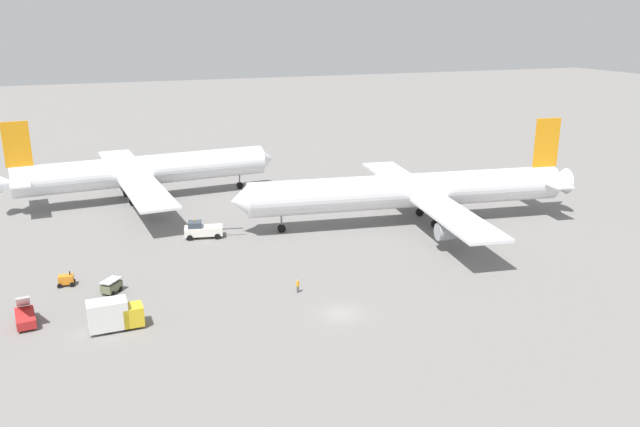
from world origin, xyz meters
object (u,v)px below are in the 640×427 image
at_px(airliner_at_gate_left, 143,171).
at_px(pushback_tug, 202,230).
at_px(airliner_being_pushed, 411,191).
at_px(gse_stair_truck_yellow, 25,316).
at_px(gse_catering_truck_tall, 114,315).
at_px(gse_gpu_cart_small, 66,280).
at_px(gse_baggage_cart_near_cluster, 111,286).
at_px(ground_crew_wing_walker_right, 298,286).

bearing_deg(airliner_at_gate_left, pushback_tug, -76.79).
xyz_separation_m(airliner_at_gate_left, airliner_being_pushed, (39.88, -30.81, 0.09)).
relative_size(airliner_at_gate_left, gse_stair_truck_yellow, 10.72).
distance_m(airliner_being_pushed, gse_catering_truck_tall, 53.77).
height_order(gse_catering_truck_tall, gse_gpu_cart_small, gse_catering_truck_tall).
bearing_deg(gse_catering_truck_tall, gse_gpu_cart_small, 109.02).
xyz_separation_m(airliner_being_pushed, pushback_tug, (-33.79, 4.88, -4.30)).
distance_m(pushback_tug, gse_catering_truck_tall, 31.28).
relative_size(pushback_tug, gse_baggage_cart_near_cluster, 2.94).
xyz_separation_m(airliner_at_gate_left, gse_catering_truck_tall, (-8.74, -53.47, -3.69)).
height_order(gse_catering_truck_tall, gse_baggage_cart_near_cluster, gse_catering_truck_tall).
distance_m(airliner_being_pushed, ground_crew_wing_walker_right, 33.83).
bearing_deg(airliner_being_pushed, gse_baggage_cart_near_cluster, -165.87).
bearing_deg(gse_baggage_cart_near_cluster, airliner_at_gate_left, 78.78).
bearing_deg(gse_gpu_cart_small, ground_crew_wing_walker_right, -24.80).
relative_size(gse_baggage_cart_near_cluster, gse_gpu_cart_small, 1.38).
xyz_separation_m(airliner_at_gate_left, pushback_tug, (6.09, -25.93, -4.20)).
xyz_separation_m(airliner_being_pushed, gse_catering_truck_tall, (-48.61, -22.66, -3.78)).
distance_m(airliner_being_pushed, gse_baggage_cart_near_cluster, 50.13).
xyz_separation_m(gse_baggage_cart_near_cluster, ground_crew_wing_walker_right, (21.79, -8.17, 0.04)).
distance_m(pushback_tug, ground_crew_wing_walker_right, 26.24).
bearing_deg(airliner_being_pushed, gse_catering_truck_tall, -155.01).
relative_size(gse_stair_truck_yellow, gse_baggage_cart_near_cluster, 1.55).
xyz_separation_m(airliner_being_pushed, gse_stair_truck_yellow, (-57.95, -17.92, -4.51)).
xyz_separation_m(airliner_at_gate_left, gse_baggage_cart_near_cluster, (-8.53, -42.99, -4.58)).
distance_m(airliner_at_gate_left, ground_crew_wing_walker_right, 53.05).
height_order(gse_stair_truck_yellow, gse_baggage_cart_near_cluster, gse_stair_truck_yellow).
height_order(gse_stair_truck_yellow, gse_gpu_cart_small, gse_stair_truck_yellow).
bearing_deg(gse_gpu_cart_small, gse_baggage_cart_near_cluster, -39.28).
relative_size(gse_catering_truck_tall, ground_crew_wing_walker_right, 3.43).
bearing_deg(gse_catering_truck_tall, gse_baggage_cart_near_cluster, 88.85).
bearing_deg(gse_stair_truck_yellow, pushback_tug, 43.34).
height_order(pushback_tug, gse_baggage_cart_near_cluster, pushback_tug).
xyz_separation_m(airliner_at_gate_left, ground_crew_wing_walker_right, (13.26, -51.16, -4.54)).
bearing_deg(gse_stair_truck_yellow, airliner_being_pushed, 17.18).
relative_size(airliner_at_gate_left, airliner_being_pushed, 0.88).
bearing_deg(gse_baggage_cart_near_cluster, gse_catering_truck_tall, -91.15).
relative_size(airliner_being_pushed, gse_catering_truck_tall, 9.88).
relative_size(airliner_at_gate_left, gse_baggage_cart_near_cluster, 16.60).
distance_m(pushback_tug, gse_stair_truck_yellow, 33.22).
distance_m(airliner_at_gate_left, airliner_being_pushed, 50.39).
bearing_deg(gse_gpu_cart_small, gse_catering_truck_tall, -70.98).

